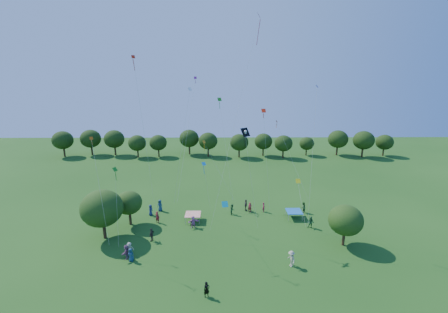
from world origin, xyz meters
The scene contains 37 objects.
near_tree_west centered at (-15.39, 14.43, 4.16)m, with size 5.22×5.22×6.52m.
near_tree_north centered at (-13.17, 18.09, 3.28)m, with size 3.61×3.61×4.92m.
near_tree_east centered at (14.74, 12.45, 3.38)m, with size 4.12×4.12×5.24m.
treeline centered at (-1.73, 55.43, 4.09)m, with size 88.01×8.77×6.77m.
tent_red_stripe centered at (-4.42, 19.02, 1.04)m, with size 2.20×2.20×1.10m.
tent_blue centered at (10.36, 19.85, 1.04)m, with size 2.20×2.20×1.10m.
man_in_black centered at (-1.73, 3.58, 0.81)m, with size 0.60×0.39×1.61m, color black.
crowd_person_0 centered at (-9.84, 22.42, 0.91)m, with size 0.89×0.48×1.81m, color navy.
crowd_person_1 centered at (4.05, 21.81, 0.80)m, with size 0.60×0.38×1.60m, color maroon.
crowd_person_2 centered at (11.94, 16.76, 0.85)m, with size 0.84×0.45×1.71m, color #25582E.
crowd_person_3 centered at (-11.11, 10.69, 0.77)m, with size 1.01×0.45×1.54m, color #BCB996.
crowd_person_4 centered at (-9.15, 13.63, 0.88)m, with size 1.03×0.47×1.75m, color #37322C.
crowd_person_5 centered at (-4.21, 17.10, 0.84)m, with size 1.57×0.56×1.68m, color #AD65A1.
crowd_person_6 centered at (-10.97, 20.94, 0.84)m, with size 0.82×0.45×1.67m, color navy.
crowd_person_7 centered at (6.18, 21.94, 0.77)m, with size 0.57×0.37×1.54m, color maroon.
crowd_person_8 centered at (12.16, 21.59, 0.85)m, with size 0.84×0.46×1.71m, color #295123.
crowd_person_9 centered at (7.31, 8.23, 0.93)m, with size 1.22×0.55×1.87m, color #A7A286.
crowd_person_10 centered at (3.46, 22.39, 0.92)m, with size 1.08×0.49×1.84m, color #453E37.
crowd_person_11 centered at (-11.20, 9.87, 0.85)m, with size 1.59×0.57×1.70m, color #824C72.
crowd_person_12 centered at (-10.57, 9.39, 0.78)m, with size 0.77×0.42×1.56m, color navy.
crowd_person_13 centered at (-9.45, 18.55, 0.87)m, with size 0.65×0.42×1.74m, color maroon.
crowd_person_14 centered at (1.32, 21.11, 0.82)m, with size 0.81×0.44×1.64m, color #214D26.
pirate_kite centered at (2.60, 14.88, 13.51)m, with size 2.43×1.21×12.94m.
red_high_kite centered at (3.13, 18.49, 21.92)m, with size 6.39×5.80×26.47m.
small_kite_0 centered at (-10.13, 16.42, 16.04)m, with size 1.29×1.93×21.29m.
small_kite_1 centered at (5.62, 19.76, 12.99)m, with size 1.79×0.64×14.73m.
small_kite_2 centered at (-2.24, 25.05, 8.64)m, with size 4.99×2.30×9.24m.
small_kite_3 centered at (-11.61, 9.78, 9.01)m, with size 0.94×0.88×9.68m.
small_kite_4 centered at (-2.57, 18.36, 7.68)m, with size 1.04×2.26×7.78m.
small_kite_5 centered at (-5.33, 27.73, 14.36)m, with size 2.93×7.52×18.89m.
small_kite_6 centered at (-5.39, 22.11, 14.39)m, with size 3.30×0.62×17.46m.
small_kite_7 centered at (0.19, 11.04, 5.95)m, with size 1.32×9.51×5.72m.
small_kite_8 centered at (-15.06, 13.38, 9.87)m, with size 2.49×3.92×12.04m.
small_kite_9 centered at (9.88, 26.30, 9.92)m, with size 5.02×4.21×12.08m.
small_kite_10 centered at (10.31, 18.12, 5.78)m, with size 0.72×3.98×5.24m.
small_kite_11 centered at (-0.22, 26.82, 13.85)m, with size 2.45×4.54×15.66m.
small_kite_12 centered at (11.63, 17.52, 13.52)m, with size 1.18×4.17×17.87m.
Camera 1 is at (-0.32, -20.38, 20.26)m, focal length 24.00 mm.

